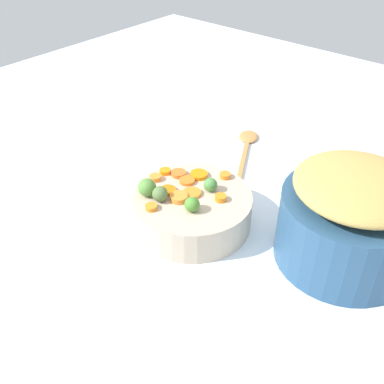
# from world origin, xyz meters

# --- Properties ---
(tabletop) EXTENTS (2.40, 2.40, 0.02)m
(tabletop) POSITION_xyz_m (0.00, 0.00, 0.01)
(tabletop) COLOR white
(tabletop) RESTS_ON ground
(serving_bowl_carrots) EXTENTS (0.26, 0.26, 0.07)m
(serving_bowl_carrots) POSITION_xyz_m (-0.03, -0.02, 0.06)
(serving_bowl_carrots) COLOR #C4AC92
(serving_bowl_carrots) RESTS_ON tabletop
(metal_pot) EXTENTS (0.27, 0.27, 0.15)m
(metal_pot) POSITION_xyz_m (0.26, 0.10, 0.09)
(metal_pot) COLOR navy
(metal_pot) RESTS_ON tabletop
(stuffing_mound) EXTENTS (0.23, 0.23, 0.06)m
(stuffing_mound) POSITION_xyz_m (0.26, 0.10, 0.19)
(stuffing_mound) COLOR tan
(stuffing_mound) RESTS_ON metal_pot
(carrot_slice_0) EXTENTS (0.03, 0.03, 0.01)m
(carrot_slice_0) POSITION_xyz_m (0.02, 0.01, 0.10)
(carrot_slice_0) COLOR orange
(carrot_slice_0) RESTS_ON serving_bowl_carrots
(carrot_slice_1) EXTENTS (0.05, 0.05, 0.01)m
(carrot_slice_1) POSITION_xyz_m (-0.04, -0.01, 0.10)
(carrot_slice_1) COLOR orange
(carrot_slice_1) RESTS_ON serving_bowl_carrots
(carrot_slice_2) EXTENTS (0.03, 0.03, 0.01)m
(carrot_slice_2) POSITION_xyz_m (-0.14, 0.01, 0.10)
(carrot_slice_2) COLOR orange
(carrot_slice_2) RESTS_ON serving_bowl_carrots
(carrot_slice_3) EXTENTS (0.03, 0.03, 0.01)m
(carrot_slice_3) POSITION_xyz_m (-0.07, -0.11, 0.10)
(carrot_slice_3) COLOR orange
(carrot_slice_3) RESTS_ON serving_bowl_carrots
(carrot_slice_4) EXTENTS (0.05, 0.05, 0.01)m
(carrot_slice_4) POSITION_xyz_m (-0.04, -0.05, 0.10)
(carrot_slice_4) COLOR orange
(carrot_slice_4) RESTS_ON serving_bowl_carrots
(carrot_slice_5) EXTENTS (0.05, 0.05, 0.01)m
(carrot_slice_5) POSITION_xyz_m (-0.08, -0.04, 0.10)
(carrot_slice_5) COLOR orange
(carrot_slice_5) RESTS_ON serving_bowl_carrots
(carrot_slice_6) EXTENTS (0.04, 0.04, 0.01)m
(carrot_slice_6) POSITION_xyz_m (-0.13, -0.02, 0.10)
(carrot_slice_6) COLOR orange
(carrot_slice_6) RESTS_ON serving_bowl_carrots
(carrot_slice_7) EXTENTS (0.05, 0.05, 0.01)m
(carrot_slice_7) POSITION_xyz_m (-0.07, 0.05, 0.10)
(carrot_slice_7) COLOR orange
(carrot_slice_7) RESTS_ON serving_bowl_carrots
(carrot_slice_8) EXTENTS (0.04, 0.04, 0.01)m
(carrot_slice_8) POSITION_xyz_m (-0.07, 0.01, 0.10)
(carrot_slice_8) COLOR orange
(carrot_slice_8) RESTS_ON serving_bowl_carrots
(carrot_slice_9) EXTENTS (0.04, 0.04, 0.01)m
(carrot_slice_9) POSITION_xyz_m (-0.11, 0.02, 0.10)
(carrot_slice_9) COLOR orange
(carrot_slice_9) RESTS_ON serving_bowl_carrots
(carrot_slice_10) EXTENTS (0.03, 0.03, 0.01)m
(carrot_slice_10) POSITION_xyz_m (-0.02, 0.08, 0.10)
(carrot_slice_10) COLOR orange
(carrot_slice_10) RESTS_ON serving_bowl_carrots
(brussels_sprout_0) EXTENTS (0.03, 0.03, 0.03)m
(brussels_sprout_0) POSITION_xyz_m (-0.00, -0.06, 0.11)
(brussels_sprout_0) COLOR #49872F
(brussels_sprout_0) RESTS_ON serving_bowl_carrots
(brussels_sprout_1) EXTENTS (0.03, 0.03, 0.03)m
(brussels_sprout_1) POSITION_xyz_m (-0.07, -0.07, 0.11)
(brussels_sprout_1) COLOR #516F3B
(brussels_sprout_1) RESTS_ON serving_bowl_carrots
(brussels_sprout_2) EXTENTS (0.04, 0.04, 0.04)m
(brussels_sprout_2) POSITION_xyz_m (-0.11, -0.08, 0.11)
(brussels_sprout_2) COLOR #528638
(brussels_sprout_2) RESTS_ON serving_bowl_carrots
(brussels_sprout_3) EXTENTS (0.03, 0.03, 0.03)m
(brussels_sprout_3) POSITION_xyz_m (-0.02, 0.02, 0.11)
(brussels_sprout_3) COLOR #49873F
(brussels_sprout_3) RESTS_ON serving_bowl_carrots
(wooden_spoon) EXTENTS (0.18, 0.29, 0.01)m
(wooden_spoon) POSITION_xyz_m (-0.13, 0.33, 0.03)
(wooden_spoon) COLOR #BB7F42
(wooden_spoon) RESTS_ON tabletop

